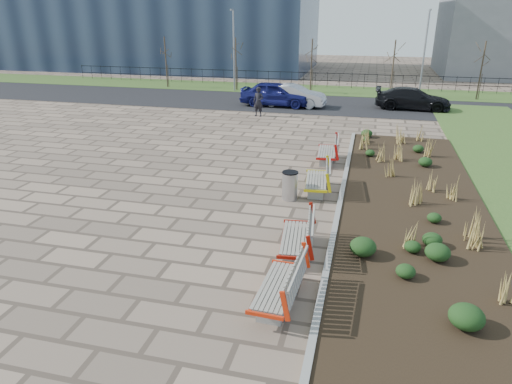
% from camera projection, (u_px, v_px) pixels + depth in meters
% --- Properties ---
extents(ground, '(120.00, 120.00, 0.00)m').
position_uv_depth(ground, '(171.00, 261.00, 11.65)').
color(ground, '#846E5A').
rests_on(ground, ground).
extents(planting_bed, '(4.50, 18.00, 0.10)m').
position_uv_depth(planting_bed, '(413.00, 207.00, 14.73)').
color(planting_bed, black).
rests_on(planting_bed, ground).
extents(planting_curb, '(0.16, 18.00, 0.15)m').
position_uv_depth(planting_curb, '(341.00, 200.00, 15.25)').
color(planting_curb, gray).
rests_on(planting_curb, ground).
extents(grass_verge_far, '(80.00, 5.00, 0.04)m').
position_uv_depth(grass_verge_far, '(313.00, 90.00, 36.88)').
color(grass_verge_far, '#33511E').
rests_on(grass_verge_far, ground).
extents(road, '(80.00, 7.00, 0.02)m').
position_uv_depth(road, '(301.00, 103.00, 31.48)').
color(road, black).
rests_on(road, ground).
extents(bench_a, '(1.01, 2.14, 1.00)m').
position_uv_depth(bench_a, '(277.00, 284.00, 9.79)').
color(bench_a, red).
rests_on(bench_a, ground).
extents(bench_b, '(1.11, 2.18, 1.00)m').
position_uv_depth(bench_b, '(295.00, 236.00, 11.89)').
color(bench_b, '#A2170A').
rests_on(bench_b, ground).
extents(bench_c, '(1.10, 2.18, 1.00)m').
position_uv_depth(bench_c, '(316.00, 178.00, 15.96)').
color(bench_c, '#CFBC0A').
rests_on(bench_c, ground).
extents(bench_d, '(1.03, 2.15, 1.00)m').
position_uv_depth(bench_d, '(327.00, 150.00, 19.20)').
color(bench_d, '#B60F0C').
rests_on(bench_d, ground).
extents(litter_bin, '(0.53, 0.53, 0.95)m').
position_uv_depth(litter_bin, '(290.00, 186.00, 15.35)').
color(litter_bin, '#B2B2B7').
rests_on(litter_bin, ground).
extents(pedestrian, '(0.68, 0.49, 1.74)m').
position_uv_depth(pedestrian, '(258.00, 102.00, 27.43)').
color(pedestrian, black).
rests_on(pedestrian, ground).
extents(car_blue, '(4.76, 2.03, 1.61)m').
position_uv_depth(car_blue, '(276.00, 94.00, 30.36)').
color(car_blue, navy).
rests_on(car_blue, road).
extents(car_silver, '(4.40, 1.76, 1.42)m').
position_uv_depth(car_silver, '(293.00, 96.00, 30.24)').
color(car_silver, '#A5A6AC').
rests_on(car_silver, road).
extents(car_black, '(4.77, 2.07, 1.37)m').
position_uv_depth(car_black, '(413.00, 99.00, 29.36)').
color(car_black, black).
rests_on(car_black, road).
extents(tree_a, '(1.40, 1.40, 4.00)m').
position_uv_depth(tree_a, '(166.00, 62.00, 37.48)').
color(tree_a, '#4C3D2D').
rests_on(tree_a, grass_verge_far).
extents(tree_b, '(1.40, 1.40, 4.00)m').
position_uv_depth(tree_b, '(236.00, 64.00, 36.13)').
color(tree_b, '#4C3D2D').
rests_on(tree_b, grass_verge_far).
extents(tree_c, '(1.40, 1.40, 4.00)m').
position_uv_depth(tree_c, '(311.00, 66.00, 34.78)').
color(tree_c, '#4C3D2D').
rests_on(tree_c, grass_verge_far).
extents(tree_d, '(1.40, 1.40, 4.00)m').
position_uv_depth(tree_d, '(393.00, 68.00, 33.44)').
color(tree_d, '#4C3D2D').
rests_on(tree_d, grass_verge_far).
extents(tree_e, '(1.40, 1.40, 4.00)m').
position_uv_depth(tree_e, '(481.00, 71.00, 32.09)').
color(tree_e, '#4C3D2D').
rests_on(tree_e, grass_verge_far).
extents(lamp_west, '(0.24, 0.60, 6.00)m').
position_uv_depth(lamp_west, '(234.00, 51.00, 35.31)').
color(lamp_west, gray).
rests_on(lamp_west, grass_verge_far).
extents(lamp_east, '(0.24, 0.60, 6.00)m').
position_uv_depth(lamp_east, '(424.00, 55.00, 32.17)').
color(lamp_east, gray).
rests_on(lamp_east, grass_verge_far).
extents(railing_fence, '(44.00, 0.10, 1.20)m').
position_uv_depth(railing_fence, '(315.00, 79.00, 38.01)').
color(railing_fence, black).
rests_on(railing_fence, grass_verge_far).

